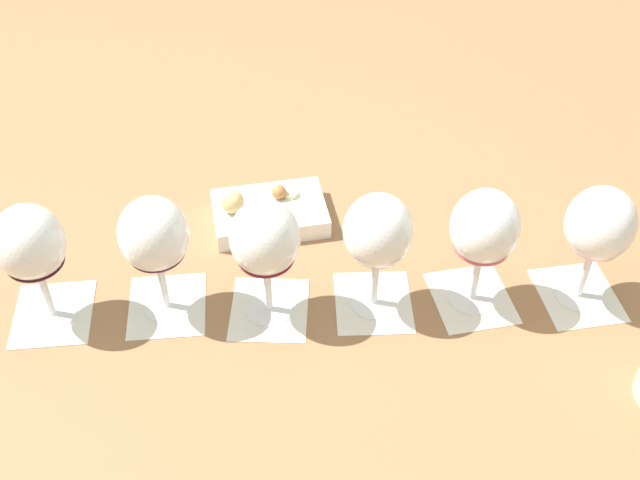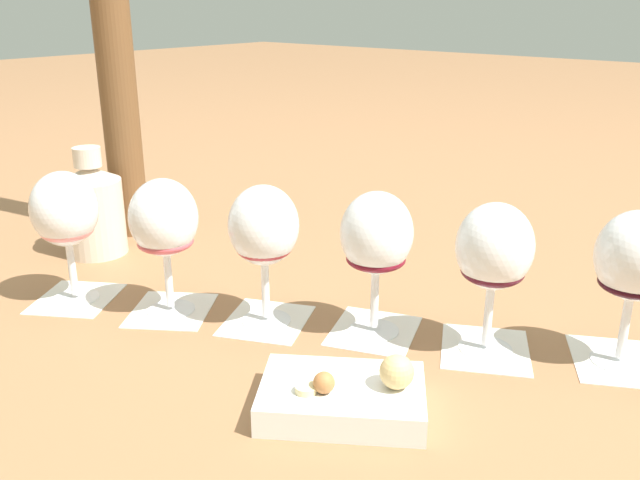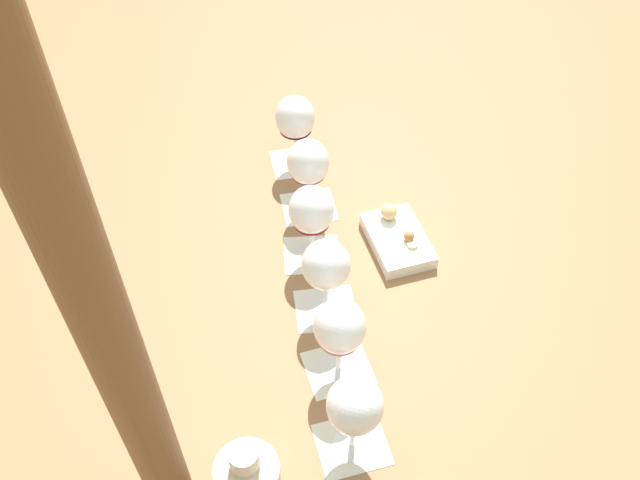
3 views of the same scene
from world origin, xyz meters
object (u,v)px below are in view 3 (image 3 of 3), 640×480
at_px(wine_glass_4, 308,165).
at_px(wine_glass_3, 311,213).
at_px(wine_glass_0, 355,408).
at_px(umbrella_pole, 94,302).
at_px(snack_dish, 397,238).
at_px(wine_glass_5, 295,120).
at_px(wine_glass_1, 340,329).
at_px(wine_glass_2, 326,268).

bearing_deg(wine_glass_4, wine_glass_3, -159.87).
distance_m(wine_glass_0, umbrella_pole, 0.49).
xyz_separation_m(wine_glass_0, snack_dish, (0.44, 0.02, -0.10)).
relative_size(wine_glass_5, snack_dish, 0.91).
bearing_deg(wine_glass_1, wine_glass_4, 24.83).
bearing_deg(umbrella_pole, wine_glass_2, -13.36).
bearing_deg(wine_glass_2, wine_glass_3, 27.99).
bearing_deg(wine_glass_5, wine_glass_0, -154.41).
bearing_deg(wine_glass_2, umbrella_pole, 166.64).
distance_m(wine_glass_5, umbrella_pole, 0.89).
xyz_separation_m(wine_glass_1, wine_glass_3, (0.24, 0.12, 0.00)).
bearing_deg(wine_glass_5, wine_glass_2, -154.38).
height_order(wine_glass_3, wine_glass_4, same).
bearing_deg(wine_glass_0, wine_glass_1, 24.81).
height_order(wine_glass_4, wine_glass_5, same).
bearing_deg(wine_glass_3, wine_glass_5, 24.46).
xyz_separation_m(wine_glass_3, umbrella_pole, (-0.54, 0.04, 0.40)).
bearing_deg(wine_glass_0, snack_dish, 3.24).
distance_m(wine_glass_5, snack_dish, 0.34).
xyz_separation_m(wine_glass_1, wine_glass_5, (0.49, 0.24, -0.00)).
bearing_deg(wine_glass_4, snack_dish, -103.65).
height_order(wine_glass_4, umbrella_pole, umbrella_pole).
bearing_deg(wine_glass_1, snack_dish, -6.22).
height_order(wine_glass_4, snack_dish, wine_glass_4).
distance_m(wine_glass_2, wine_glass_3, 0.14).
bearing_deg(wine_glass_4, wine_glass_2, -155.91).
xyz_separation_m(wine_glass_0, wine_glass_1, (0.13, 0.06, 0.00)).
relative_size(wine_glass_3, umbrella_pole, 0.17).
relative_size(wine_glass_2, wine_glass_3, 1.00).
bearing_deg(wine_glass_3, snack_dish, -63.80).
height_order(wine_glass_1, wine_glass_2, same).
xyz_separation_m(wine_glass_5, umbrella_pole, (-0.79, -0.08, 0.40)).
bearing_deg(wine_glass_3, wine_glass_4, 20.13).
bearing_deg(wine_glass_4, wine_glass_0, -155.18).
relative_size(snack_dish, umbrella_pole, 0.18).
bearing_deg(umbrella_pole, wine_glass_3, -3.83).
bearing_deg(wine_glass_3, wine_glass_1, -152.81).
bearing_deg(wine_glass_1, umbrella_pole, 152.65).
distance_m(wine_glass_3, umbrella_pole, 0.67).
height_order(wine_glass_2, snack_dish, wine_glass_2).
xyz_separation_m(wine_glass_5, snack_dish, (-0.18, -0.27, -0.10)).
height_order(wine_glass_2, umbrella_pole, umbrella_pole).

